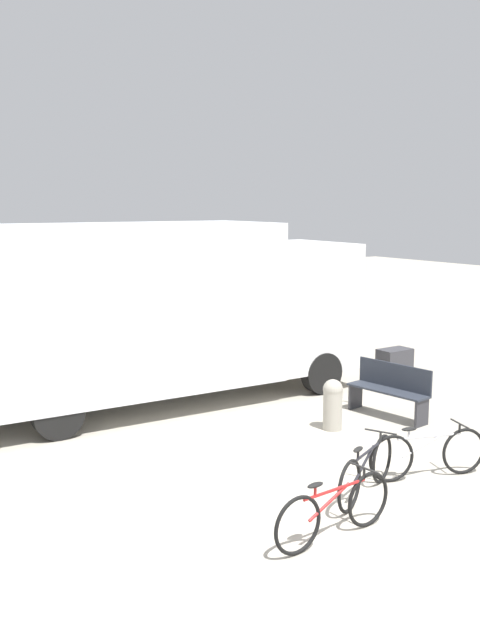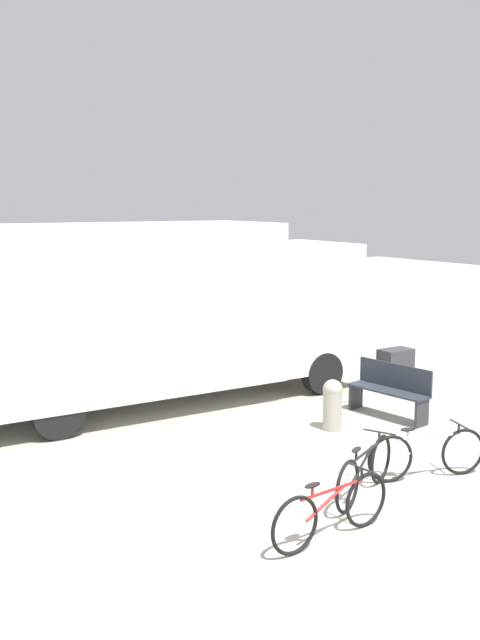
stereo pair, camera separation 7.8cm
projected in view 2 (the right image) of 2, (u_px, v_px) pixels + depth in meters
ground_plane at (328, 503)px, 8.88m from camera, size 60.00×60.00×0.00m
delivery_truck at (164, 307)px, 13.07m from camera, size 7.64×2.50×3.35m
park_bench at (390, 388)px, 12.43m from camera, size 0.60×1.56×0.93m
bicycle_near at (332, 510)px, 7.86m from camera, size 1.75×0.44×0.74m
bicycle_middle at (365, 470)px, 9.03m from camera, size 1.61×0.79×0.74m
bicycle_far at (427, 454)px, 9.63m from camera, size 1.68×0.66×0.74m
bollard_near_bench at (332, 403)px, 11.71m from camera, size 0.33×0.33×0.85m
utility_box at (395, 367)px, 14.68m from camera, size 0.69×0.42×0.74m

